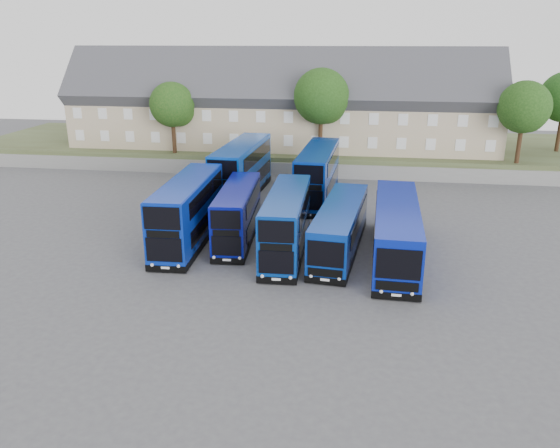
{
  "coord_description": "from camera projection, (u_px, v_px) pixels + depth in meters",
  "views": [
    {
      "loc": [
        6.07,
        -32.22,
        14.07
      ],
      "look_at": [
        1.08,
        2.05,
        2.2
      ],
      "focal_mm": 35.0,
      "sensor_mm": 36.0,
      "label": 1
    }
  ],
  "objects": [
    {
      "name": "tree_mid",
      "position": [
        323.0,
        98.0,
        56.61
      ],
      "size": [
        5.76,
        5.76,
        9.18
      ],
      "color": "#382314",
      "rests_on": "earth_bank"
    },
    {
      "name": "tree_west",
      "position": [
        174.0,
        106.0,
        58.65
      ],
      "size": [
        4.8,
        4.8,
        7.65
      ],
      "color": "#382314",
      "rests_on": "earth_bank"
    },
    {
      "name": "retaining_wall",
      "position": [
        300.0,
        170.0,
        57.77
      ],
      "size": [
        70.0,
        0.4,
        1.5
      ],
      "primitive_type": "cube",
      "color": "slate",
      "rests_on": "ground"
    },
    {
      "name": "dd_rear_left",
      "position": [
        242.0,
        171.0,
        50.22
      ],
      "size": [
        3.41,
        12.45,
        4.9
      ],
      "rotation": [
        0.0,
        0.0,
        -0.05
      ],
      "color": "#093EA5",
      "rests_on": "ground"
    },
    {
      "name": "coach_east_b",
      "position": [
        396.0,
        232.0,
        36.25
      ],
      "size": [
        3.29,
        13.44,
        3.65
      ],
      "rotation": [
        0.0,
        0.0,
        -0.04
      ],
      "color": "#091DA5",
      "rests_on": "ground"
    },
    {
      "name": "coach_east_a",
      "position": [
        340.0,
        228.0,
        37.54
      ],
      "size": [
        3.75,
        12.19,
        3.28
      ],
      "rotation": [
        0.0,
        0.0,
        -0.1
      ],
      "color": "#08309C",
      "rests_on": "ground"
    },
    {
      "name": "earth_bank",
      "position": [
        309.0,
        150.0,
        67.05
      ],
      "size": [
        80.0,
        20.0,
        2.0
      ],
      "primitive_type": "cube",
      "color": "#464D2B",
      "rests_on": "ground"
    },
    {
      "name": "ground",
      "position": [
        259.0,
        265.0,
        35.55
      ],
      "size": [
        120.0,
        120.0,
        0.0
      ],
      "primitive_type": "plane",
      "color": "#4B4B50",
      "rests_on": "ground"
    },
    {
      "name": "dd_front_left",
      "position": [
        188.0,
        213.0,
        38.89
      ],
      "size": [
        2.98,
        11.5,
        4.54
      ],
      "rotation": [
        0.0,
        0.0,
        0.03
      ],
      "color": "#0929A8",
      "rests_on": "ground"
    },
    {
      "name": "tree_east",
      "position": [
        525.0,
        109.0,
        53.63
      ],
      "size": [
        5.12,
        5.12,
        8.16
      ],
      "color": "#382314",
      "rests_on": "earth_bank"
    },
    {
      "name": "dd_front_mid",
      "position": [
        238.0,
        215.0,
        39.45
      ],
      "size": [
        2.89,
        9.93,
        3.89
      ],
      "rotation": [
        0.0,
        0.0,
        0.07
      ],
      "color": "#070E87",
      "rests_on": "ground"
    },
    {
      "name": "dd_front_right",
      "position": [
        286.0,
        224.0,
        36.94
      ],
      "size": [
        2.64,
        10.7,
        4.23
      ],
      "rotation": [
        0.0,
        0.0,
        0.02
      ],
      "color": "#073392",
      "rests_on": "ground"
    },
    {
      "name": "dd_rear_right",
      "position": [
        318.0,
        175.0,
        49.15
      ],
      "size": [
        3.29,
        11.89,
        4.68
      ],
      "rotation": [
        0.0,
        0.0,
        -0.05
      ],
      "color": "#082E9D",
      "rests_on": "ground"
    },
    {
      "name": "terrace_row",
      "position": [
        280.0,
        107.0,
        61.9
      ],
      "size": [
        48.0,
        10.4,
        11.2
      ],
      "color": "tan",
      "rests_on": "earth_bank"
    }
  ]
}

